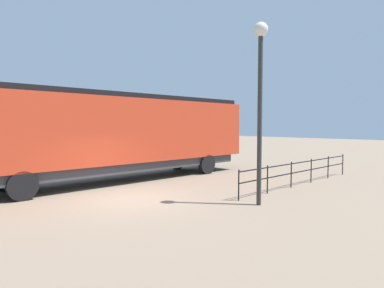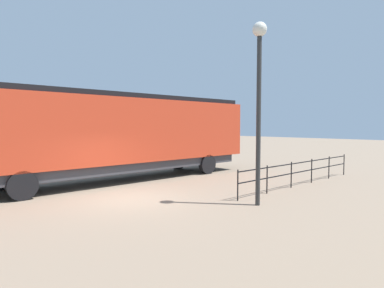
{
  "view_description": "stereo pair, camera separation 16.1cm",
  "coord_description": "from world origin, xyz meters",
  "views": [
    {
      "loc": [
        10.35,
        -6.6,
        2.78
      ],
      "look_at": [
        -0.94,
        3.99,
        1.88
      ],
      "focal_mm": 30.53,
      "sensor_mm": 36.0,
      "label": 1
    },
    {
      "loc": [
        10.46,
        -6.48,
        2.78
      ],
      "look_at": [
        -0.94,
        3.99,
        1.88
      ],
      "focal_mm": 30.53,
      "sensor_mm": 36.0,
      "label": 2
    }
  ],
  "objects": [
    {
      "name": "locomotive",
      "position": [
        -3.89,
        2.3,
        2.4
      ],
      "size": [
        2.91,
        15.19,
        4.3
      ],
      "color": "red",
      "rests_on": "ground_plane"
    },
    {
      "name": "ground_plane",
      "position": [
        0.0,
        0.0,
        0.0
      ],
      "size": [
        120.0,
        120.0,
        0.0
      ],
      "primitive_type": "plane",
      "color": "#84705B"
    },
    {
      "name": "lamp_post",
      "position": [
        3.75,
        2.78,
        4.3
      ],
      "size": [
        0.49,
        0.49,
        6.26
      ],
      "color": "#2D2D2D",
      "rests_on": "ground_plane"
    },
    {
      "name": "platform_fence",
      "position": [
        2.87,
        7.4,
        0.75
      ],
      "size": [
        0.05,
        9.3,
        1.15
      ],
      "color": "black",
      "rests_on": "ground_plane"
    }
  ]
}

